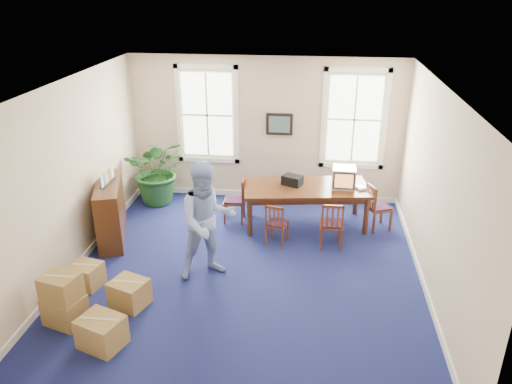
# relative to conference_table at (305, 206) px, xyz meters

# --- Properties ---
(floor) EXTENTS (6.50, 6.50, 0.00)m
(floor) POSITION_rel_conference_table_xyz_m (-0.95, -1.92, -0.42)
(floor) COLOR navy
(floor) RESTS_ON ground
(ceiling) EXTENTS (6.50, 6.50, 0.00)m
(ceiling) POSITION_rel_conference_table_xyz_m (-0.95, -1.92, 2.78)
(ceiling) COLOR white
(ceiling) RESTS_ON ground
(wall_back) EXTENTS (6.50, 0.00, 6.50)m
(wall_back) POSITION_rel_conference_table_xyz_m (-0.95, 1.33, 1.18)
(wall_back) COLOR beige
(wall_back) RESTS_ON ground
(wall_front) EXTENTS (6.50, 0.00, 6.50)m
(wall_front) POSITION_rel_conference_table_xyz_m (-0.95, -5.17, 1.18)
(wall_front) COLOR beige
(wall_front) RESTS_ON ground
(wall_left) EXTENTS (0.00, 6.50, 6.50)m
(wall_left) POSITION_rel_conference_table_xyz_m (-3.95, -1.92, 1.18)
(wall_left) COLOR beige
(wall_left) RESTS_ON ground
(wall_right) EXTENTS (0.00, 6.50, 6.50)m
(wall_right) POSITION_rel_conference_table_xyz_m (2.05, -1.92, 1.18)
(wall_right) COLOR beige
(wall_right) RESTS_ON ground
(baseboard_back) EXTENTS (6.00, 0.04, 0.12)m
(baseboard_back) POSITION_rel_conference_table_xyz_m (-0.95, 1.30, -0.36)
(baseboard_back) COLOR white
(baseboard_back) RESTS_ON ground
(baseboard_left) EXTENTS (0.04, 6.50, 0.12)m
(baseboard_left) POSITION_rel_conference_table_xyz_m (-3.92, -1.92, -0.36)
(baseboard_left) COLOR white
(baseboard_left) RESTS_ON ground
(baseboard_right) EXTENTS (0.04, 6.50, 0.12)m
(baseboard_right) POSITION_rel_conference_table_xyz_m (2.02, -1.92, -0.36)
(baseboard_right) COLOR white
(baseboard_right) RESTS_ON ground
(window_left) EXTENTS (1.40, 0.12, 2.20)m
(window_left) POSITION_rel_conference_table_xyz_m (-2.25, 1.31, 1.48)
(window_left) COLOR white
(window_left) RESTS_ON ground
(window_right) EXTENTS (1.40, 0.12, 2.20)m
(window_right) POSITION_rel_conference_table_xyz_m (0.95, 1.31, 1.48)
(window_right) COLOR white
(window_right) RESTS_ON ground
(wall_picture) EXTENTS (0.58, 0.06, 0.48)m
(wall_picture) POSITION_rel_conference_table_xyz_m (-0.65, 1.28, 1.33)
(wall_picture) COLOR black
(wall_picture) RESTS_ON ground
(conference_table) EXTENTS (2.62, 1.48, 0.85)m
(conference_table) POSITION_rel_conference_table_xyz_m (0.00, 0.00, 0.00)
(conference_table) COLOR #472511
(conference_table) RESTS_ON ground
(crt_tv) EXTENTS (0.47, 0.51, 0.41)m
(crt_tv) POSITION_rel_conference_table_xyz_m (0.73, 0.06, 0.63)
(crt_tv) COLOR #B7B7BC
(crt_tv) RESTS_ON conference_table
(game_console) EXTENTS (0.23, 0.25, 0.05)m
(game_console) POSITION_rel_conference_table_xyz_m (1.07, 0.00, 0.45)
(game_console) COLOR white
(game_console) RESTS_ON conference_table
(equipment_bag) EXTENTS (0.46, 0.39, 0.19)m
(equipment_bag) POSITION_rel_conference_table_xyz_m (-0.28, 0.06, 0.52)
(equipment_bag) COLOR black
(equipment_bag) RESTS_ON conference_table
(chair_near_left) EXTENTS (0.46, 0.46, 0.84)m
(chair_near_left) POSITION_rel_conference_table_xyz_m (-0.51, -0.85, -0.00)
(chair_near_left) COLOR maroon
(chair_near_left) RESTS_ON ground
(chair_near_right) EXTENTS (0.43, 0.43, 0.94)m
(chair_near_right) POSITION_rel_conference_table_xyz_m (0.51, -0.85, 0.05)
(chair_near_right) COLOR maroon
(chair_near_right) RESTS_ON ground
(chair_end_left) EXTENTS (0.43, 0.43, 0.93)m
(chair_end_left) POSITION_rel_conference_table_xyz_m (-1.47, 0.00, 0.04)
(chair_end_left) COLOR maroon
(chair_end_left) RESTS_ON ground
(chair_end_right) EXTENTS (0.56, 0.56, 0.95)m
(chair_end_right) POSITION_rel_conference_table_xyz_m (1.47, 0.00, 0.05)
(chair_end_right) COLOR maroon
(chair_end_right) RESTS_ON ground
(man) EXTENTS (1.24, 1.14, 2.03)m
(man) POSITION_rel_conference_table_xyz_m (-1.57, -2.07, 0.59)
(man) COLOR #90A6D8
(man) RESTS_ON ground
(credenza) EXTENTS (0.90, 1.60, 1.21)m
(credenza) POSITION_rel_conference_table_xyz_m (-3.70, -1.02, 0.18)
(credenza) COLOR #472511
(credenza) RESTS_ON ground
(brochure_rack) EXTENTS (0.25, 0.61, 0.27)m
(brochure_rack) POSITION_rel_conference_table_xyz_m (-3.68, -1.02, 0.92)
(brochure_rack) COLOR #99999E
(brochure_rack) RESTS_ON credenza
(potted_plant) EXTENTS (1.59, 1.45, 1.53)m
(potted_plant) POSITION_rel_conference_table_xyz_m (-3.28, 0.74, 0.34)
(potted_plant) COLOR #1D4C1E
(potted_plant) RESTS_ON ground
(cardboard_boxes) EXTENTS (1.85, 1.85, 0.84)m
(cardboard_boxes) POSITION_rel_conference_table_xyz_m (-3.19, -3.50, -0.00)
(cardboard_boxes) COLOR #A27C43
(cardboard_boxes) RESTS_ON ground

